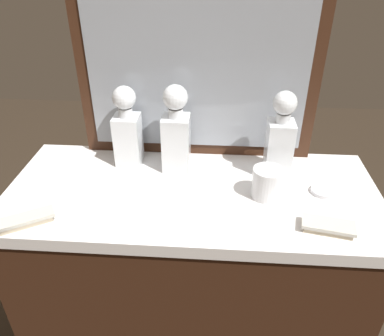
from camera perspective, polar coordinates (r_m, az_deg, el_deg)
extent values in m
cube|color=#381E11|center=(1.53, 0.00, -18.63)|extent=(1.13, 0.50, 0.91)
cube|color=white|center=(1.20, 0.00, -4.05)|extent=(1.16, 0.51, 0.04)
cube|color=#381E11|center=(1.25, 0.83, 17.19)|extent=(0.80, 0.03, 0.73)
cube|color=gray|center=(1.24, 0.79, 17.01)|extent=(0.72, 0.01, 0.65)
cube|color=white|center=(1.31, -9.56, 4.23)|extent=(0.09, 0.09, 0.17)
cube|color=brown|center=(1.32, -9.44, 3.04)|extent=(0.07, 0.07, 0.11)
cylinder|color=white|center=(1.27, -9.97, 8.28)|extent=(0.05, 0.05, 0.03)
sphere|color=white|center=(1.25, -10.18, 10.36)|extent=(0.08, 0.08, 0.08)
cube|color=white|center=(1.26, -2.38, 3.79)|extent=(0.09, 0.09, 0.19)
cube|color=brown|center=(1.27, -2.34, 2.32)|extent=(0.08, 0.08, 0.11)
cylinder|color=white|center=(1.21, -2.49, 8.31)|extent=(0.05, 0.05, 0.03)
sphere|color=white|center=(1.19, -2.55, 10.56)|extent=(0.08, 0.08, 0.08)
cube|color=white|center=(1.25, 12.90, 2.85)|extent=(0.08, 0.08, 0.19)
cube|color=brown|center=(1.27, 12.73, 1.57)|extent=(0.07, 0.07, 0.12)
cylinder|color=white|center=(1.20, 13.52, 7.35)|extent=(0.05, 0.05, 0.03)
sphere|color=white|center=(1.19, 13.81, 9.46)|extent=(0.07, 0.07, 0.07)
cylinder|color=white|center=(1.16, 11.18, -2.22)|extent=(0.09, 0.09, 0.10)
cylinder|color=silver|center=(1.18, 10.97, -3.89)|extent=(0.08, 0.08, 0.01)
cube|color=#B7A88C|center=(1.15, -23.91, -7.46)|extent=(0.15, 0.12, 0.01)
cube|color=beige|center=(1.14, -24.04, -6.99)|extent=(0.17, 0.13, 0.01)
cube|color=#B7A88C|center=(1.10, 19.72, -8.52)|extent=(0.13, 0.08, 0.01)
cube|color=beige|center=(1.09, 19.83, -8.04)|extent=(0.15, 0.09, 0.01)
cylinder|color=silver|center=(1.24, 19.11, -3.28)|extent=(0.08, 0.08, 0.01)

